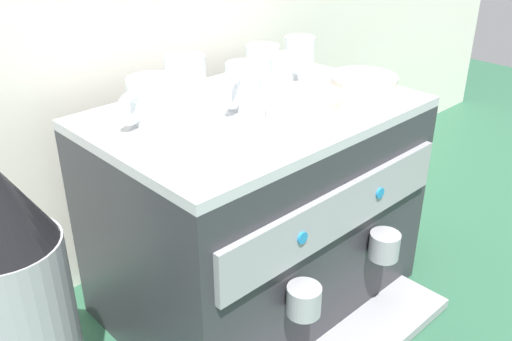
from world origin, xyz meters
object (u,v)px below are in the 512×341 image
at_px(ceramic_cup_0, 287,78).
at_px(ceramic_bowl_1, 235,141).
at_px(ceramic_bowl_0, 304,107).
at_px(ceramic_cup_1, 151,100).
at_px(ceramic_cup_3, 187,78).
at_px(coffee_grinder, 18,302).
at_px(milk_pitcher, 391,208).
at_px(ceramic_cup_4, 299,55).
at_px(ceramic_cup_5, 265,64).
at_px(ceramic_bowl_2, 363,86).
at_px(espresso_machine, 258,209).
at_px(ceramic_cup_2, 242,86).

xyz_separation_m(ceramic_cup_0, ceramic_bowl_1, (-0.23, -0.11, -0.02)).
distance_m(ceramic_bowl_0, ceramic_bowl_1, 0.17).
xyz_separation_m(ceramic_cup_1, ceramic_bowl_0, (0.19, -0.17, -0.02)).
xyz_separation_m(ceramic_cup_0, ceramic_cup_3, (-0.15, 0.11, 0.01)).
height_order(ceramic_cup_0, ceramic_bowl_1, ceramic_cup_0).
height_order(ceramic_cup_0, coffee_grinder, ceramic_cup_0).
bearing_deg(ceramic_cup_3, coffee_grinder, -166.38).
height_order(ceramic_bowl_0, milk_pitcher, ceramic_bowl_0).
bearing_deg(ceramic_cup_4, ceramic_bowl_1, -150.89).
height_order(ceramic_cup_0, milk_pitcher, ceramic_cup_0).
xyz_separation_m(ceramic_cup_0, milk_pitcher, (0.32, -0.06, -0.38)).
bearing_deg(ceramic_cup_5, ceramic_bowl_2, -68.84).
height_order(ceramic_cup_1, milk_pitcher, ceramic_cup_1).
bearing_deg(ceramic_cup_4, coffee_grinder, -173.91).
bearing_deg(ceramic_cup_0, coffee_grinder, 178.71).
relative_size(ceramic_cup_0, ceramic_bowl_2, 0.76).
height_order(espresso_machine, milk_pitcher, espresso_machine).
distance_m(ceramic_cup_0, coffee_grinder, 0.59).
relative_size(ceramic_cup_1, ceramic_cup_3, 1.08).
bearing_deg(milk_pitcher, ceramic_cup_1, 167.25).
relative_size(ceramic_cup_4, coffee_grinder, 0.21).
relative_size(ceramic_bowl_0, coffee_grinder, 0.28).
bearing_deg(ceramic_cup_0, ceramic_cup_5, 71.30).
bearing_deg(espresso_machine, ceramic_bowl_1, -144.96).
xyz_separation_m(ceramic_cup_5, ceramic_bowl_0, (-0.09, -0.19, -0.02)).
bearing_deg(ceramic_cup_0, milk_pitcher, -10.80).
bearing_deg(ceramic_cup_1, espresso_machine, -25.62).
bearing_deg(ceramic_cup_5, ceramic_cup_1, -175.76).
relative_size(ceramic_cup_1, ceramic_bowl_0, 0.93).
bearing_deg(ceramic_cup_4, ceramic_cup_2, -162.40).
height_order(ceramic_bowl_1, milk_pitcher, ceramic_bowl_1).
height_order(ceramic_cup_4, ceramic_bowl_1, ceramic_cup_4).
height_order(ceramic_cup_1, ceramic_cup_2, ceramic_cup_2).
height_order(espresso_machine, ceramic_bowl_0, ceramic_bowl_0).
bearing_deg(ceramic_cup_0, ceramic_bowl_0, -121.97).
relative_size(ceramic_cup_3, ceramic_bowl_1, 1.05).
distance_m(ceramic_cup_0, ceramic_cup_3, 0.18).
relative_size(ceramic_cup_5, ceramic_bowl_2, 0.72).
relative_size(ceramic_cup_2, ceramic_cup_3, 0.89).
relative_size(ceramic_cup_2, ceramic_bowl_0, 0.77).
xyz_separation_m(espresso_machine, ceramic_cup_3, (-0.06, 0.12, 0.25)).
relative_size(coffee_grinder, milk_pitcher, 3.68).
bearing_deg(ceramic_cup_5, ceramic_cup_4, -4.05).
bearing_deg(ceramic_bowl_1, ceramic_bowl_2, 2.76).
distance_m(ceramic_cup_4, ceramic_bowl_1, 0.41).
bearing_deg(ceramic_cup_1, milk_pitcher, -12.75).
distance_m(espresso_machine, ceramic_bowl_1, 0.28).
distance_m(ceramic_cup_4, ceramic_cup_5, 0.09).
xyz_separation_m(espresso_machine, coffee_grinder, (-0.46, 0.02, 0.02)).
distance_m(ceramic_cup_5, ceramic_bowl_1, 0.33).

